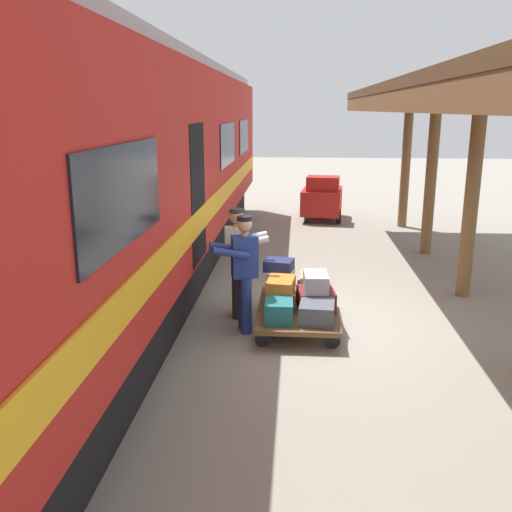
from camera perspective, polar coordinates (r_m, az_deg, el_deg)
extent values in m
plane|color=gray|center=(8.60, 7.53, -6.79)|extent=(60.00, 60.00, 0.00)
cylinder|color=brown|center=(15.74, 15.04, 9.02)|extent=(0.24, 0.24, 3.40)
cylinder|color=brown|center=(12.86, 17.43, 7.66)|extent=(0.24, 0.24, 3.40)
cylinder|color=brown|center=(10.01, 21.15, 5.50)|extent=(0.24, 0.24, 3.40)
cube|color=brown|center=(8.10, 14.36, 15.09)|extent=(0.08, 15.63, 0.30)
cube|color=#B21E19|center=(8.55, -16.08, 8.89)|extent=(3.00, 19.89, 2.90)
cube|color=black|center=(8.93, -15.22, -3.32)|extent=(2.55, 18.90, 0.90)
cube|color=#99999E|center=(8.55, -16.86, 19.26)|extent=(2.76, 19.50, 0.20)
cube|color=gold|center=(8.27, -5.80, 3.60)|extent=(0.03, 19.50, 0.36)
cube|color=black|center=(15.04, -1.24, 12.13)|extent=(0.02, 2.19, 0.84)
cube|color=black|center=(11.58, -2.91, 11.32)|extent=(0.02, 2.19, 0.84)
cube|color=black|center=(4.78, -13.28, 6.05)|extent=(0.02, 2.19, 0.84)
cube|color=black|center=(8.21, -6.29, 6.34)|extent=(0.12, 1.10, 2.00)
cube|color=brown|center=(8.35, 4.28, -5.47)|extent=(1.17, 1.92, 0.07)
cylinder|color=black|center=(7.71, 7.77, -8.52)|extent=(0.23, 0.05, 0.23)
cylinder|color=black|center=(7.70, 0.73, -8.40)|extent=(0.23, 0.05, 0.23)
cylinder|color=black|center=(9.14, 7.22, -4.72)|extent=(0.23, 0.05, 0.23)
cylinder|color=black|center=(9.13, 1.32, -4.61)|extent=(0.23, 0.05, 0.23)
cube|color=black|center=(8.81, 6.02, -3.55)|extent=(0.55, 0.67, 0.18)
cube|color=#1E666B|center=(7.79, 2.35, -5.52)|extent=(0.39, 0.58, 0.29)
cube|color=maroon|center=(8.29, 6.13, -4.35)|extent=(0.58, 0.64, 0.28)
cube|color=#4C515B|center=(7.80, 6.24, -5.66)|extent=(0.51, 0.63, 0.27)
cube|color=brown|center=(8.30, 2.48, -4.34)|extent=(0.47, 0.64, 0.27)
cube|color=maroon|center=(8.81, 2.59, -3.49)|extent=(0.43, 0.52, 0.18)
cube|color=tan|center=(8.79, 5.89, -2.38)|extent=(0.42, 0.55, 0.18)
cube|color=beige|center=(8.75, 2.53, -2.18)|extent=(0.45, 0.60, 0.24)
cube|color=#CC6B23|center=(8.19, 2.55, -2.95)|extent=(0.44, 0.60, 0.18)
cube|color=navy|center=(8.67, 2.36, -0.92)|extent=(0.49, 0.44, 0.17)
cube|color=#9EA0A5|center=(8.18, 6.12, -2.64)|extent=(0.36, 0.56, 0.25)
cylinder|color=navy|center=(8.20, -1.28, -4.69)|extent=(0.16, 0.16, 0.82)
cylinder|color=navy|center=(8.02, -1.01, -5.15)|extent=(0.16, 0.16, 0.82)
cube|color=navy|center=(7.90, -1.17, -0.06)|extent=(0.41, 0.31, 0.60)
cylinder|color=tan|center=(7.82, -1.19, 2.27)|extent=(0.09, 0.09, 0.06)
sphere|color=tan|center=(7.79, -1.19, 3.28)|extent=(0.22, 0.22, 0.22)
cylinder|color=black|center=(7.78, -1.19, 3.87)|extent=(0.21, 0.21, 0.06)
cylinder|color=navy|center=(7.99, -2.95, 0.83)|extent=(0.54, 0.25, 0.21)
cylinder|color=navy|center=(7.68, -2.56, 0.27)|extent=(0.54, 0.25, 0.21)
cylinder|color=#332D28|center=(8.59, -1.92, -3.79)|extent=(0.16, 0.16, 0.82)
cylinder|color=#332D28|center=(8.78, -1.96, -3.37)|extent=(0.16, 0.16, 0.82)
cube|color=silver|center=(8.49, -1.98, 0.98)|extent=(0.39, 0.27, 0.60)
cylinder|color=tan|center=(8.41, -2.00, 3.16)|extent=(0.09, 0.09, 0.06)
sphere|color=tan|center=(8.39, -2.01, 4.10)|extent=(0.22, 0.22, 0.22)
cylinder|color=#332D28|center=(8.37, -2.01, 4.65)|extent=(0.21, 0.21, 0.06)
cylinder|color=silver|center=(8.32, -0.44, 1.41)|extent=(0.54, 0.17, 0.21)
cylinder|color=silver|center=(8.63, -0.56, 1.90)|extent=(0.54, 0.17, 0.21)
cube|color=#B21E19|center=(16.49, 6.75, 5.62)|extent=(1.28, 1.81, 0.70)
cube|color=#B21E19|center=(16.07, 6.85, 7.18)|extent=(0.97, 0.80, 0.50)
cylinder|color=black|center=(15.98, 8.41, 4.00)|extent=(0.12, 0.40, 0.40)
cylinder|color=black|center=(15.94, 5.17, 4.07)|extent=(0.12, 0.40, 0.40)
cylinder|color=black|center=(17.16, 8.14, 4.75)|extent=(0.12, 0.40, 0.40)
cylinder|color=black|center=(17.12, 5.12, 4.81)|extent=(0.12, 0.40, 0.40)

